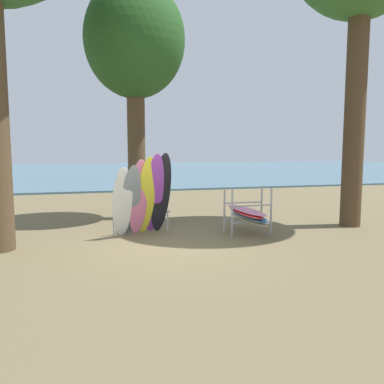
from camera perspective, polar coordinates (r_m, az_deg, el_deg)
name	(u,v)px	position (r m, az deg, el deg)	size (l,w,h in m)	color
ground_plane	(167,245)	(9.43, -3.62, -7.71)	(80.00, 80.00, 0.00)	brown
lake_water	(108,171)	(38.48, -12.10, 3.01)	(80.00, 36.00, 0.10)	#477084
tree_mid_behind	(135,44)	(13.20, -8.34, 20.58)	(3.15, 3.15, 7.48)	brown
leaning_board_pile	(143,197)	(10.31, -7.14, -0.79)	(1.68, 1.03, 2.19)	white
board_storage_rack	(247,214)	(10.66, 8.09, -3.23)	(1.15, 2.13, 1.25)	#9EA0A5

